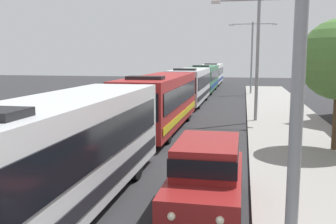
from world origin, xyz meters
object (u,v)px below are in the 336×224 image
at_px(bus_middle, 190,85).
at_px(bus_fourth_in_line, 204,78).
at_px(streetlamp_far, 252,50).
at_px(white_suv, 207,173).
at_px(streetlamp_mid, 258,45).
at_px(bus_lead, 63,150).
at_px(bus_rear, 213,73).
at_px(bus_second_in_line, 160,100).

xyz_separation_m(bus_middle, bus_fourth_in_line, (0.00, 11.80, 0.00)).
bearing_deg(streetlamp_far, white_suv, -92.96).
height_order(bus_fourth_in_line, streetlamp_mid, streetlamp_mid).
bearing_deg(bus_fourth_in_line, streetlamp_mid, -75.38).
distance_m(bus_lead, bus_rear, 48.34).
height_order(bus_second_in_line, streetlamp_mid, streetlamp_mid).
bearing_deg(white_suv, streetlamp_far, 87.04).
xyz_separation_m(bus_rear, streetlamp_mid, (5.40, -33.02, 3.15)).
xyz_separation_m(bus_second_in_line, streetlamp_far, (5.40, 21.79, 3.16)).
relative_size(bus_lead, white_suv, 2.24).
height_order(bus_middle, streetlamp_far, streetlamp_far).
distance_m(bus_rear, streetlamp_far, 15.92).
bearing_deg(bus_rear, white_suv, -85.55).
bearing_deg(streetlamp_mid, bus_lead, -109.41).
height_order(bus_lead, bus_rear, same).
relative_size(bus_fourth_in_line, white_suv, 2.43).
relative_size(bus_second_in_line, streetlamp_far, 1.46).
relative_size(bus_middle, streetlamp_far, 1.41).
bearing_deg(streetlamp_far, bus_second_in_line, -103.91).
xyz_separation_m(bus_lead, bus_middle, (0.00, 24.21, 0.00)).
bearing_deg(bus_second_in_line, white_suv, -71.51).
height_order(bus_second_in_line, white_suv, bus_second_in_line).
xyz_separation_m(bus_lead, streetlamp_far, (5.40, 33.69, 3.16)).
bearing_deg(white_suv, bus_lead, -167.17).
bearing_deg(streetlamp_far, bus_middle, -119.65).
distance_m(bus_fourth_in_line, bus_rear, 12.33).
bearing_deg(bus_lead, bus_middle, 90.00).
bearing_deg(bus_lead, streetlamp_far, 80.90).
xyz_separation_m(white_suv, streetlamp_far, (1.70, 32.85, 3.82)).
xyz_separation_m(bus_fourth_in_line, bus_rear, (-0.00, 12.33, -0.00)).
bearing_deg(streetlamp_far, bus_rear, 110.23).
height_order(bus_middle, bus_fourth_in_line, same).
bearing_deg(bus_lead, bus_rear, 90.00).
distance_m(bus_second_in_line, bus_rear, 36.44).
bearing_deg(bus_middle, streetlamp_mid, -58.74).
relative_size(bus_rear, streetlamp_mid, 1.50).
height_order(white_suv, streetlamp_mid, streetlamp_mid).
bearing_deg(streetlamp_mid, white_suv, -96.70).
distance_m(bus_second_in_line, bus_middle, 12.31).
distance_m(bus_rear, streetlamp_mid, 33.61).
height_order(bus_second_in_line, bus_rear, same).
distance_m(streetlamp_mid, streetlamp_far, 18.37).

